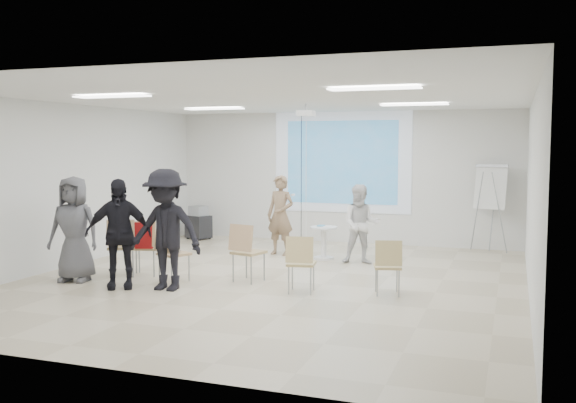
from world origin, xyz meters
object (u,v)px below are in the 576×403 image
(audience_mid, at_px, (166,222))
(chair_center, at_px, (246,248))
(chair_left_inner, at_px, (170,249))
(chair_right_far, at_px, (388,262))
(chair_far_left, at_px, (122,243))
(chair_left_mid, at_px, (145,243))
(player_right, at_px, (361,220))
(pedestal_table, at_px, (324,241))
(flipchart_easel, at_px, (491,188))
(chair_right_inner, at_px, (301,259))
(av_cart, at_px, (198,224))
(audience_outer, at_px, (74,223))
(player_left, at_px, (280,210))
(audience_left, at_px, (118,226))
(laptop, at_px, (175,252))

(audience_mid, bearing_deg, chair_center, 44.08)
(chair_left_inner, xyz_separation_m, chair_right_far, (3.54, 0.25, -0.04))
(chair_far_left, height_order, chair_left_inner, chair_far_left)
(chair_left_mid, xyz_separation_m, chair_right_far, (4.20, -0.05, -0.07))
(chair_far_left, bearing_deg, player_right, 11.55)
(pedestal_table, distance_m, flipchart_easel, 3.76)
(chair_right_inner, bearing_deg, flipchart_easel, 53.00)
(audience_mid, bearing_deg, chair_far_left, 152.46)
(flipchart_easel, bearing_deg, av_cart, -159.38)
(audience_outer, xyz_separation_m, av_cart, (-0.30, 4.97, -0.60))
(chair_center, relative_size, chair_right_inner, 1.09)
(player_left, xyz_separation_m, audience_mid, (-0.56, -3.61, 0.14))
(chair_far_left, bearing_deg, chair_right_far, -22.15)
(audience_left, bearing_deg, audience_outer, 141.20)
(chair_right_far, bearing_deg, player_right, 96.50)
(audience_left, bearing_deg, av_cart, 77.13)
(chair_left_inner, distance_m, audience_left, 0.95)
(player_left, height_order, chair_left_mid, player_left)
(pedestal_table, xyz_separation_m, audience_mid, (-1.54, -3.39, 0.69))
(laptop, height_order, flipchart_easel, flipchart_easel)
(chair_right_inner, relative_size, flipchart_easel, 0.48)
(chair_left_mid, height_order, chair_right_inner, chair_left_mid)
(laptop, relative_size, av_cart, 0.42)
(chair_right_far, relative_size, flipchart_easel, 0.46)
(chair_far_left, bearing_deg, chair_left_mid, 5.89)
(chair_right_far, height_order, audience_left, audience_left)
(chair_far_left, height_order, chair_right_far, chair_far_left)
(flipchart_easel, bearing_deg, pedestal_table, -129.15)
(pedestal_table, height_order, flipchart_easel, flipchart_easel)
(chair_center, bearing_deg, audience_mid, -122.54)
(chair_left_mid, distance_m, chair_right_inner, 2.95)
(audience_mid, bearing_deg, chair_left_inner, 113.94)
(player_left, relative_size, chair_right_inner, 2.09)
(flipchart_easel, bearing_deg, chair_center, -111.51)
(chair_left_mid, xyz_separation_m, chair_left_inner, (0.66, -0.30, -0.02))
(audience_mid, bearing_deg, audience_outer, 177.56)
(pedestal_table, distance_m, laptop, 3.29)
(chair_far_left, height_order, audience_outer, audience_outer)
(audience_mid, relative_size, flipchart_easel, 1.16)
(chair_far_left, height_order, chair_right_inner, chair_far_left)
(player_right, bearing_deg, audience_left, -145.59)
(pedestal_table, xyz_separation_m, player_right, (0.80, -0.23, 0.46))
(player_left, bearing_deg, chair_left_inner, -94.44)
(player_right, distance_m, audience_mid, 3.95)
(chair_far_left, relative_size, audience_left, 0.50)
(laptop, bearing_deg, chair_right_inner, -158.89)
(player_left, bearing_deg, pedestal_table, -2.22)
(chair_left_mid, distance_m, chair_right_far, 4.20)
(laptop, distance_m, audience_outer, 1.72)
(chair_right_far, height_order, laptop, chair_right_far)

